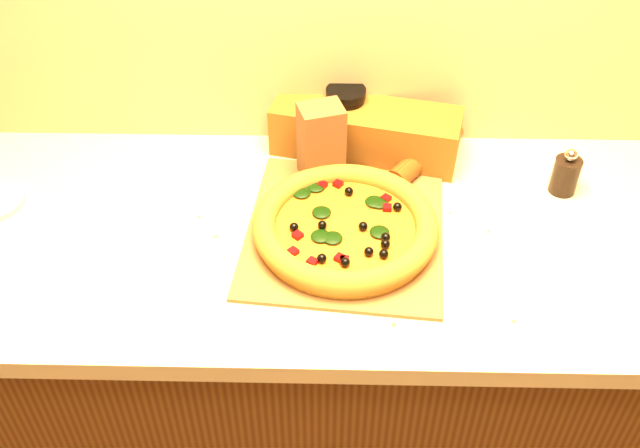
{
  "coord_description": "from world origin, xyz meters",
  "views": [
    {
      "loc": [
        -0.04,
        0.37,
        1.85
      ],
      "look_at": [
        -0.06,
        1.38,
        0.96
      ],
      "focal_mm": 40.0,
      "sensor_mm": 36.0,
      "label": 1
    }
  ],
  "objects": [
    {
      "name": "pizza_peel",
      "position": [
        -0.01,
        1.44,
        0.9
      ],
      "size": [
        0.42,
        0.59,
        0.01
      ],
      "rotation": [
        0.0,
        0.0,
        -0.1
      ],
      "color": "brown",
      "rests_on": "countertop"
    },
    {
      "name": "bread_bag",
      "position": [
        0.03,
        1.69,
        0.96
      ],
      "size": [
        0.43,
        0.22,
        0.11
      ],
      "primitive_type": "cube",
      "rotation": [
        0.0,
        0.0,
        -0.23
      ],
      "color": "brown",
      "rests_on": "countertop"
    },
    {
      "name": "rolling_pin",
      "position": [
        0.17,
        1.65,
        0.92
      ],
      "size": [
        0.23,
        0.29,
        0.05
      ],
      "rotation": [
        0.0,
        0.0,
        0.92
      ],
      "color": "#5B2C0F",
      "rests_on": "countertop"
    },
    {
      "name": "pepper_grinder",
      "position": [
        0.45,
        1.56,
        0.94
      ],
      "size": [
        0.06,
        0.06,
        0.11
      ],
      "color": "black",
      "rests_on": "countertop"
    },
    {
      "name": "countertop",
      "position": [
        0.0,
        1.43,
        0.88
      ],
      "size": [
        2.84,
        0.68,
        0.04
      ],
      "primitive_type": "cube",
      "color": "#BDB093",
      "rests_on": "cabinet"
    },
    {
      "name": "pizza",
      "position": [
        -0.01,
        1.4,
        0.93
      ],
      "size": [
        0.36,
        0.36,
        0.05
      ],
      "color": "gold",
      "rests_on": "pizza_peel"
    },
    {
      "name": "paper_bag",
      "position": [
        -0.06,
        1.6,
        0.99
      ],
      "size": [
        0.11,
        0.09,
        0.18
      ],
      "primitive_type": "cube",
      "rotation": [
        0.0,
        0.0,
        0.31
      ],
      "color": "brown",
      "rests_on": "countertop"
    },
    {
      "name": "dark_jar",
      "position": [
        -0.01,
        1.73,
        0.97
      ],
      "size": [
        0.09,
        0.09,
        0.14
      ],
      "color": "black",
      "rests_on": "countertop"
    },
    {
      "name": "cabinet",
      "position": [
        0.0,
        1.43,
        0.43
      ],
      "size": [
        2.8,
        0.65,
        0.86
      ],
      "primitive_type": "cube",
      "color": "#4B2410",
      "rests_on": "ground"
    }
  ]
}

